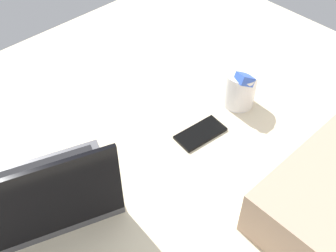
{
  "coord_description": "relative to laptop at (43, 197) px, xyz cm",
  "views": [
    {
      "loc": [
        42.74,
        54.63,
        100.48
      ],
      "look_at": [
        -8.55,
        -0.04,
        24.0
      ],
      "focal_mm": 44.0,
      "sensor_mm": 36.0,
      "label": 1
    }
  ],
  "objects": [
    {
      "name": "cell_phone",
      "position": [
        -43.41,
        8.32,
        -4.01
      ],
      "size": [
        14.64,
        8.23,
        0.8
      ],
      "primitive_type": "cube",
      "rotation": [
        0.0,
        0.0,
        1.47
      ],
      "color": "black",
      "rests_on": "bed_mattress"
    },
    {
      "name": "bed_mattress",
      "position": [
        -26.52,
        4.22,
        -13.41
      ],
      "size": [
        180.0,
        140.0,
        18.0
      ],
      "primitive_type": "cube",
      "color": "beige",
      "rests_on": "ground"
    },
    {
      "name": "laptop",
      "position": [
        0.0,
        0.0,
        0.0
      ],
      "size": [
        38.85,
        32.84,
        23.0
      ],
      "rotation": [
        0.0,
        0.0,
        -0.35
      ],
      "color": "#4C4C51",
      "rests_on": "bed_mattress"
    },
    {
      "name": "snack_cup",
      "position": [
        -60.75,
        7.11,
        1.4
      ],
      "size": [
        9.0,
        9.07,
        13.35
      ],
      "color": "silver",
      "rests_on": "bed_mattress"
    }
  ]
}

